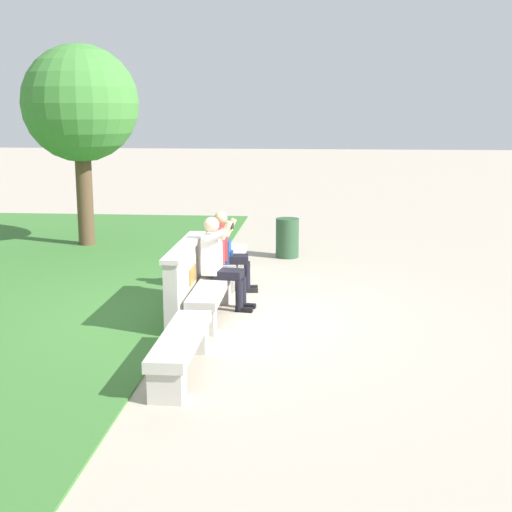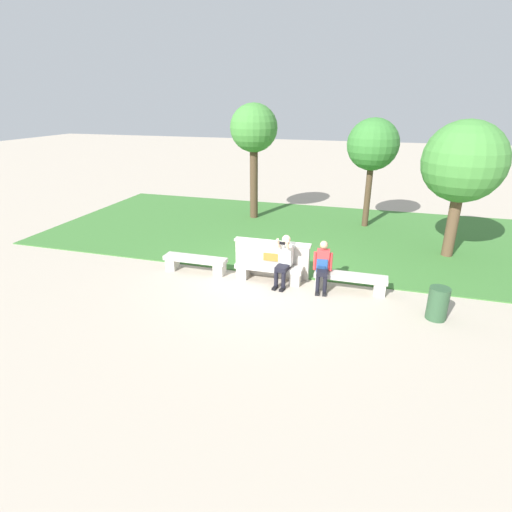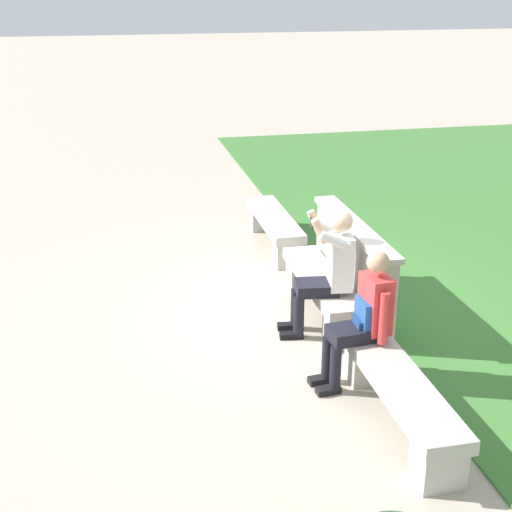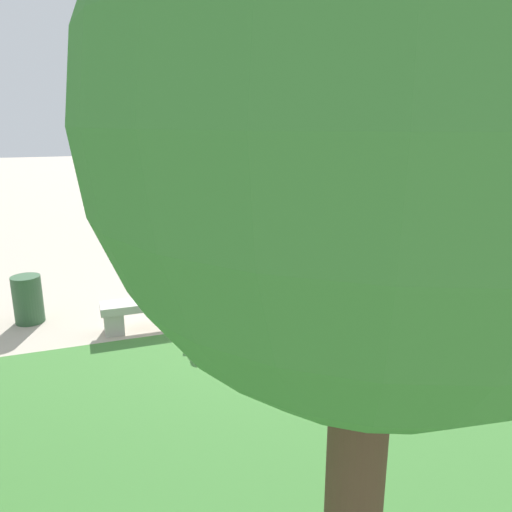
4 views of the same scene
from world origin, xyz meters
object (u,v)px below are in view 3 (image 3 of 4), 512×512
(person_distant, at_px, (364,315))
(backpack, at_px, (369,319))
(bench_main, at_px, (274,226))
(person_photographer, at_px, (328,266))
(bench_near, at_px, (321,289))
(bench_mid, at_px, (400,394))

(person_distant, height_order, backpack, person_distant)
(bench_main, bearing_deg, backpack, -0.11)
(person_photographer, xyz_separation_m, person_distant, (0.99, 0.01, -0.06))
(bench_main, distance_m, backpack, 3.56)
(bench_near, relative_size, bench_mid, 1.00)
(backpack, bearing_deg, bench_near, 179.73)
(bench_main, distance_m, person_photographer, 2.60)
(person_photographer, xyz_separation_m, backpack, (0.98, 0.07, -0.11))
(bench_mid, height_order, person_photographer, person_photographer)
(bench_near, bearing_deg, person_distant, -2.66)
(bench_near, height_order, backpack, backpack)
(bench_near, xyz_separation_m, person_photographer, (0.43, -0.08, 0.44))
(bench_near, xyz_separation_m, backpack, (1.41, -0.01, 0.33))
(bench_mid, xyz_separation_m, backpack, (-0.72, -0.01, 0.33))
(person_photographer, distance_m, backpack, 0.99)
(bench_mid, height_order, backpack, backpack)
(bench_mid, bearing_deg, backpack, -179.47)
(person_distant, distance_m, backpack, 0.08)
(bench_main, height_order, bench_near, same)
(person_photographer, bearing_deg, backpack, 4.11)
(bench_main, bearing_deg, person_distant, -1.06)
(person_distant, bearing_deg, person_photographer, -179.37)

